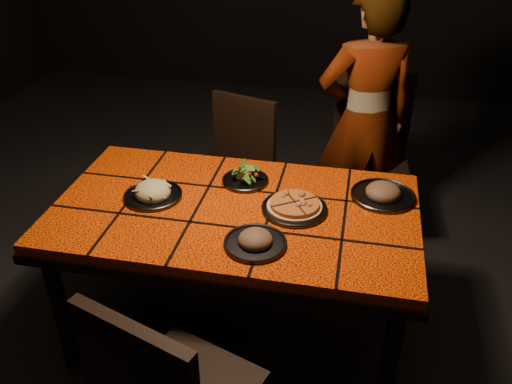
% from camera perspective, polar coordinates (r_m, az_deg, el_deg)
% --- Properties ---
extents(room_shell, '(6.04, 7.04, 3.08)m').
position_cam_1_polar(room_shell, '(2.08, -2.69, 15.97)').
color(room_shell, black).
rests_on(room_shell, ground).
extents(dining_table, '(1.62, 0.92, 0.75)m').
position_cam_1_polar(dining_table, '(2.44, -2.21, -3.16)').
color(dining_table, '#FF4908').
rests_on(dining_table, ground).
extents(chair_far_left, '(0.51, 0.51, 0.91)m').
position_cam_1_polar(chair_far_left, '(3.22, -2.10, 3.00)').
color(chair_far_left, black).
rests_on(chair_far_left, ground).
extents(chair_far_right, '(0.48, 0.48, 1.01)m').
position_cam_1_polar(chair_far_right, '(3.36, 11.91, 4.71)').
color(chair_far_right, black).
rests_on(chair_far_right, ground).
extents(diner, '(0.66, 0.54, 1.56)m').
position_cam_1_polar(diner, '(3.20, 11.41, 7.33)').
color(diner, brown).
rests_on(diner, ground).
extents(plate_pizza, '(0.33, 0.33, 0.04)m').
position_cam_1_polar(plate_pizza, '(2.37, 4.07, -1.58)').
color(plate_pizza, '#353439').
rests_on(plate_pizza, dining_table).
extents(plate_pasta, '(0.26, 0.26, 0.09)m').
position_cam_1_polar(plate_pasta, '(2.49, -10.80, -0.09)').
color(plate_pasta, '#353439').
rests_on(plate_pasta, dining_table).
extents(plate_salad, '(0.22, 0.22, 0.07)m').
position_cam_1_polar(plate_salad, '(2.57, -1.14, 1.55)').
color(plate_salad, '#353439').
rests_on(plate_salad, dining_table).
extents(plate_mushroom_a, '(0.25, 0.25, 0.08)m').
position_cam_1_polar(plate_mushroom_a, '(2.15, -0.08, -5.12)').
color(plate_mushroom_a, '#353439').
rests_on(plate_mushroom_a, dining_table).
extents(plate_mushroom_b, '(0.29, 0.29, 0.10)m').
position_cam_1_polar(plate_mushroom_b, '(2.52, 13.25, -0.05)').
color(plate_mushroom_b, '#353439').
rests_on(plate_mushroom_b, dining_table).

